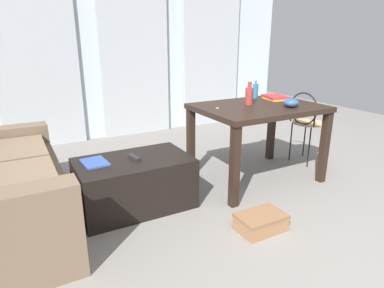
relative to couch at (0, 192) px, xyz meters
The scene contains 15 objects.
ground_plane 1.87m from the couch, ahead, with size 9.04×9.04×0.00m, color gray.
wall_back 2.97m from the couch, 49.65° to the left, with size 5.10×0.10×2.42m, color silver.
curtains 2.86m from the couch, 48.51° to the left, with size 3.63×0.03×2.06m.
couch is the anchor object (origin of this frame).
coffee_table 1.01m from the couch, ahead, with size 0.95×0.58×0.44m.
craft_table 2.33m from the couch, ahead, with size 1.20×0.88×0.78m.
wire_chair 3.10m from the couch, ahead, with size 0.37×0.38×0.84m.
bottle_near 2.60m from the couch, ahead, with size 0.06×0.06×0.19m.
bottle_far 2.31m from the couch, ahead, with size 0.08×0.08×0.22m.
bowl 2.59m from the couch, ahead, with size 0.15×0.15×0.09m, color #2D4C7A.
book_stack 2.71m from the couch, ahead, with size 0.25×0.29×0.04m.
scissors 1.95m from the couch, ahead, with size 0.09×0.08×0.00m.
tv_remote_primary 1.03m from the couch, ahead, with size 0.04×0.16×0.02m, color #232326.
magazine 0.71m from the couch, ahead, with size 0.18×0.26×0.01m, color #33519E.
shoebox 1.97m from the couch, 29.33° to the right, with size 0.37×0.24×0.13m.
Camera 1 is at (-1.67, -1.06, 1.42)m, focal length 31.17 mm.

